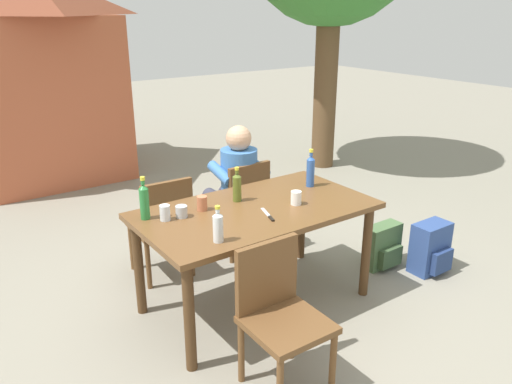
# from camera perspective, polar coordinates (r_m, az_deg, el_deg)

# --- Properties ---
(ground_plane) EXTENTS (24.00, 24.00, 0.00)m
(ground_plane) POSITION_cam_1_polar(r_m,az_deg,el_deg) (3.95, 0.00, -12.32)
(ground_plane) COLOR gray
(dining_table) EXTENTS (1.68, 0.93, 0.78)m
(dining_table) POSITION_cam_1_polar(r_m,az_deg,el_deg) (3.63, 0.00, -3.16)
(dining_table) COLOR brown
(dining_table) RESTS_ON ground_plane
(chair_far_right) EXTENTS (0.46, 0.46, 0.87)m
(chair_far_right) POSITION_cam_1_polar(r_m,az_deg,el_deg) (4.49, -1.63, -1.19)
(chair_far_right) COLOR brown
(chair_far_right) RESTS_ON ground_plane
(chair_far_left) EXTENTS (0.46, 0.46, 0.87)m
(chair_far_left) POSITION_cam_1_polar(r_m,az_deg,el_deg) (4.15, -10.44, -3.39)
(chair_far_left) COLOR brown
(chair_far_left) RESTS_ON ground_plane
(chair_near_left) EXTENTS (0.45, 0.45, 0.87)m
(chair_near_left) POSITION_cam_1_polar(r_m,az_deg,el_deg) (2.99, 2.58, -13.07)
(chair_near_left) COLOR brown
(chair_near_left) RESTS_ON ground_plane
(person_in_white_shirt) EXTENTS (0.47, 0.62, 1.18)m
(person_in_white_shirt) POSITION_cam_1_polar(r_m,az_deg,el_deg) (4.51, -2.45, 1.19)
(person_in_white_shirt) COLOR #3D70B2
(person_in_white_shirt) RESTS_ON ground_plane
(bottle_clear) EXTENTS (0.06, 0.06, 0.23)m
(bottle_clear) POSITION_cam_1_polar(r_m,az_deg,el_deg) (3.06, -4.31, -3.88)
(bottle_clear) COLOR white
(bottle_clear) RESTS_ON dining_table
(bottle_olive) EXTENTS (0.06, 0.06, 0.26)m
(bottle_olive) POSITION_cam_1_polar(r_m,az_deg,el_deg) (3.68, -2.15, 0.61)
(bottle_olive) COLOR #566623
(bottle_olive) RESTS_ON dining_table
(bottle_green) EXTENTS (0.06, 0.06, 0.30)m
(bottle_green) POSITION_cam_1_polar(r_m,az_deg,el_deg) (3.45, -12.49, -0.99)
(bottle_green) COLOR #287A38
(bottle_green) RESTS_ON dining_table
(bottle_blue) EXTENTS (0.06, 0.06, 0.30)m
(bottle_blue) POSITION_cam_1_polar(r_m,az_deg,el_deg) (4.01, 6.17, 2.43)
(bottle_blue) COLOR #2D56A3
(bottle_blue) RESTS_ON dining_table
(cup_steel) EXTENTS (0.08, 0.08, 0.08)m
(cup_steel) POSITION_cam_1_polar(r_m,az_deg,el_deg) (3.46, -8.39, -2.19)
(cup_steel) COLOR #B2B7BC
(cup_steel) RESTS_ON dining_table
(cup_glass) EXTENTS (0.07, 0.07, 0.11)m
(cup_glass) POSITION_cam_1_polar(r_m,az_deg,el_deg) (3.43, -10.23, -2.32)
(cup_glass) COLOR silver
(cup_glass) RESTS_ON dining_table
(cup_white) EXTENTS (0.08, 0.08, 0.10)m
(cup_white) POSITION_cam_1_polar(r_m,az_deg,el_deg) (3.65, 4.54, -0.67)
(cup_white) COLOR white
(cup_white) RESTS_ON dining_table
(cup_terracotta) EXTENTS (0.07, 0.07, 0.10)m
(cup_terracotta) POSITION_cam_1_polar(r_m,az_deg,el_deg) (3.56, -6.10, -1.27)
(cup_terracotta) COLOR #BC6B47
(cup_terracotta) RESTS_ON dining_table
(table_knife) EXTENTS (0.09, 0.24, 0.01)m
(table_knife) POSITION_cam_1_polar(r_m,az_deg,el_deg) (3.46, 1.40, -2.65)
(table_knife) COLOR silver
(table_knife) RESTS_ON dining_table
(backpack_by_near_side) EXTENTS (0.32, 0.25, 0.43)m
(backpack_by_near_side) POSITION_cam_1_polar(r_m,az_deg,el_deg) (4.52, 19.11, -6.05)
(backpack_by_near_side) COLOR #2D4784
(backpack_by_near_side) RESTS_ON ground_plane
(backpack_by_far_side) EXTENTS (0.34, 0.20, 0.38)m
(backpack_by_far_side) POSITION_cam_1_polar(r_m,az_deg,el_deg) (4.50, 14.10, -6.01)
(backpack_by_far_side) COLOR #47663D
(backpack_by_far_side) RESTS_ON ground_plane
(brick_kiosk) EXTENTS (1.97, 2.09, 2.58)m
(brick_kiosk) POSITION_cam_1_polar(r_m,az_deg,el_deg) (7.14, -23.29, 12.43)
(brick_kiosk) COLOR #B25638
(brick_kiosk) RESTS_ON ground_plane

